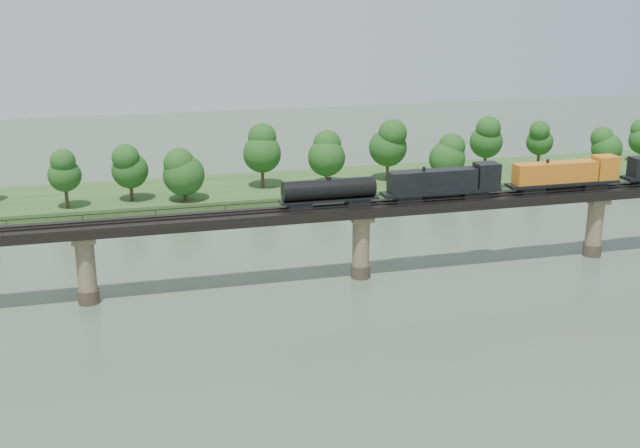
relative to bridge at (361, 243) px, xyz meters
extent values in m
plane|color=#3B4B3C|center=(0.00, -30.00, -5.46)|extent=(400.00, 400.00, 0.00)
cube|color=#294C1E|center=(0.00, 55.00, -4.66)|extent=(300.00, 24.00, 1.60)
cylinder|color=#473A2D|center=(-40.00, 0.00, -4.46)|extent=(3.00, 3.00, 2.00)
cylinder|color=#877858|center=(-40.00, 0.00, 0.04)|extent=(2.60, 2.60, 9.00)
cube|color=#877858|center=(-40.00, 0.00, 4.04)|extent=(3.20, 3.20, 1.00)
cylinder|color=#473A2D|center=(0.00, 0.00, -4.46)|extent=(3.00, 3.00, 2.00)
cylinder|color=#877858|center=(0.00, 0.00, 0.04)|extent=(2.60, 2.60, 9.00)
cube|color=#877858|center=(0.00, 0.00, 4.04)|extent=(3.20, 3.20, 1.00)
cylinder|color=#473A2D|center=(40.00, 0.00, -4.46)|extent=(3.00, 3.00, 2.00)
cylinder|color=#877858|center=(40.00, 0.00, 0.04)|extent=(2.60, 2.60, 9.00)
cube|color=#877858|center=(40.00, 0.00, 4.04)|extent=(3.20, 3.20, 1.00)
cube|color=black|center=(0.00, 0.00, 5.29)|extent=(220.00, 5.00, 1.50)
cube|color=black|center=(0.00, -0.75, 6.12)|extent=(220.00, 0.12, 0.16)
cube|color=black|center=(0.00, 0.75, 6.12)|extent=(220.00, 0.12, 0.16)
cube|color=black|center=(0.00, -2.40, 6.74)|extent=(220.00, 0.10, 0.10)
cube|color=black|center=(0.00, 2.40, 6.74)|extent=(220.00, 0.10, 0.10)
cube|color=black|center=(0.00, -2.40, 6.39)|extent=(0.08, 0.08, 0.70)
cube|color=black|center=(0.00, 2.40, 6.39)|extent=(0.08, 0.08, 0.70)
cylinder|color=#382619|center=(-44.43, 46.31, -2.10)|extent=(0.70, 0.70, 3.51)
sphere|color=#144012|center=(-44.43, 46.31, 2.57)|extent=(6.31, 6.31, 6.31)
sphere|color=#144012|center=(-44.43, 46.31, 5.50)|extent=(4.73, 4.73, 4.73)
cylinder|color=#382619|center=(-32.24, 48.84, -2.19)|extent=(0.70, 0.70, 3.34)
sphere|color=#144012|center=(-32.24, 48.84, 2.27)|extent=(7.18, 7.18, 7.18)
sphere|color=#144012|center=(-32.24, 48.84, 5.06)|extent=(5.39, 5.39, 5.39)
cylinder|color=#382619|center=(-22.01, 46.15, -2.45)|extent=(0.70, 0.70, 2.83)
sphere|color=#144012|center=(-22.01, 46.15, 1.32)|extent=(8.26, 8.26, 8.26)
sphere|color=#144012|center=(-22.01, 46.15, 3.68)|extent=(6.19, 6.19, 6.19)
cylinder|color=#382619|center=(-5.04, 52.68, -1.88)|extent=(0.70, 0.70, 3.96)
sphere|color=#144012|center=(-5.04, 52.68, 3.41)|extent=(8.07, 8.07, 8.07)
sphere|color=#144012|center=(-5.04, 52.68, 6.71)|extent=(6.05, 6.05, 6.05)
cylinder|color=#382619|center=(8.52, 51.14, -2.23)|extent=(0.70, 0.70, 3.27)
sphere|color=#144012|center=(8.52, 51.14, 2.13)|extent=(8.03, 8.03, 8.03)
sphere|color=#144012|center=(8.52, 51.14, 4.85)|extent=(6.02, 6.02, 6.02)
cylinder|color=#382619|center=(22.65, 52.31, -1.90)|extent=(0.70, 0.70, 3.92)
sphere|color=#144012|center=(22.65, 52.31, 3.33)|extent=(8.29, 8.29, 8.29)
sphere|color=#144012|center=(22.65, 52.31, 6.60)|extent=(6.21, 6.21, 6.21)
cylinder|color=#382619|center=(33.59, 45.35, -2.35)|extent=(0.70, 0.70, 3.02)
sphere|color=#144012|center=(33.59, 45.35, 1.69)|extent=(7.74, 7.74, 7.74)
sphere|color=#144012|center=(33.59, 45.35, 4.21)|extent=(5.80, 5.80, 5.80)
cylinder|color=#382619|center=(46.81, 54.03, -1.96)|extent=(0.70, 0.70, 3.80)
sphere|color=#144012|center=(46.81, 54.03, 3.10)|extent=(7.47, 7.47, 7.47)
sphere|color=#144012|center=(46.81, 54.03, 6.27)|extent=(5.60, 5.60, 5.60)
cylinder|color=#382619|center=(60.48, 54.26, -2.17)|extent=(0.70, 0.70, 3.38)
sphere|color=#144012|center=(60.48, 54.26, 2.34)|extent=(6.23, 6.23, 6.23)
sphere|color=#144012|center=(60.48, 54.26, 5.16)|extent=(4.67, 4.67, 4.67)
cylinder|color=#382619|center=(74.35, 48.39, -2.47)|extent=(0.70, 0.70, 2.77)
sphere|color=#144012|center=(74.35, 48.39, 1.22)|extent=(7.04, 7.04, 7.04)
sphere|color=#144012|center=(74.35, 48.39, 3.54)|extent=(5.28, 5.28, 5.28)
cube|color=black|center=(38.82, 0.00, 6.58)|extent=(3.94, 2.37, 1.08)
cube|color=black|center=(27.97, 0.00, 6.58)|extent=(3.94, 2.37, 1.08)
cube|color=black|center=(33.40, 0.00, 7.27)|extent=(18.73, 2.96, 0.49)
cube|color=#BB6916|center=(31.92, 0.00, 9.10)|extent=(13.80, 2.66, 3.16)
cube|color=#BB6916|center=(40.79, 0.00, 9.39)|extent=(3.55, 2.96, 3.75)
cylinder|color=black|center=(33.40, 0.00, 6.73)|extent=(5.92, 1.38, 1.38)
cube|color=black|center=(18.11, 0.00, 6.58)|extent=(3.94, 2.37, 1.08)
cube|color=black|center=(7.27, 0.00, 6.58)|extent=(3.94, 2.37, 1.08)
cube|color=black|center=(12.69, 0.00, 7.27)|extent=(18.73, 2.96, 0.49)
cube|color=black|center=(11.21, 0.00, 9.10)|extent=(13.80, 2.66, 3.16)
cube|color=black|center=(20.09, 0.00, 9.39)|extent=(3.55, 2.96, 3.75)
cylinder|color=black|center=(12.69, 0.00, 6.73)|extent=(5.92, 1.38, 1.38)
cube|color=black|center=(-0.62, 0.00, 6.58)|extent=(3.45, 2.17, 1.08)
cube|color=black|center=(-9.49, 0.00, 6.58)|extent=(3.45, 2.17, 1.08)
cube|color=black|center=(-5.06, 0.00, 7.22)|extent=(14.79, 2.37, 0.30)
cylinder|color=black|center=(-5.06, 0.00, 8.80)|extent=(13.80, 2.96, 2.96)
cylinder|color=black|center=(-5.06, 0.00, 10.38)|extent=(0.69, 0.69, 0.49)
camera|label=1|loc=(-35.25, -109.48, 37.85)|focal=45.00mm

